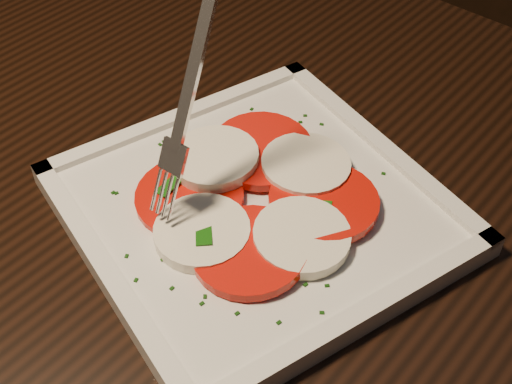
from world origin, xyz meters
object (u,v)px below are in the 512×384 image
object	(u,v)px
table	(233,271)
chair	(445,38)
plate	(256,211)
fork	(199,85)

from	to	relation	value
table	chair	xyz separation A→B (m)	(-0.04, 0.66, -0.12)
plate	fork	xyz separation A→B (m)	(-0.04, -0.01, 0.12)
fork	chair	bearing A→B (deg)	95.96
chair	plate	size ratio (longest dim) A/B	3.36
plate	fork	size ratio (longest dim) A/B	1.52
table	chair	size ratio (longest dim) A/B	1.39
table	fork	distance (m)	0.22
table	chair	world-z (taller)	chair
fork	table	bearing A→B (deg)	56.44
table	chair	bearing A→B (deg)	93.35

